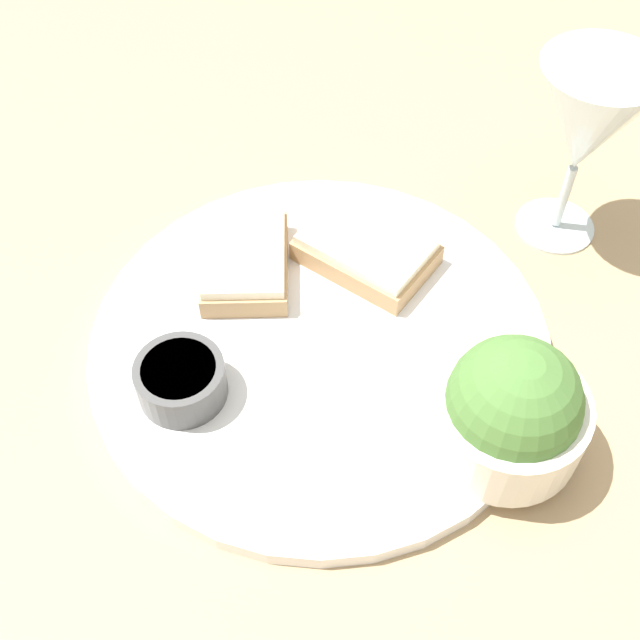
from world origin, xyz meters
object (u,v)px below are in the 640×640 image
cheese_toast_far (245,260)px  salad_bowl (511,410)px  sauce_ramekin (181,379)px  wine_glass (588,124)px  cheese_toast_near (366,250)px

cheese_toast_far → salad_bowl: bearing=27.5°
sauce_ramekin → cheese_toast_far: (-0.09, 0.08, -0.00)m
sauce_ramekin → wine_glass: 0.35m
cheese_toast_far → wine_glass: 0.28m
sauce_ramekin → cheese_toast_near: (-0.06, 0.17, -0.00)m
cheese_toast_far → sauce_ramekin: bearing=-40.9°
sauce_ramekin → salad_bowl: bearing=57.8°
salad_bowl → cheese_toast_near: salad_bowl is taller
cheese_toast_near → cheese_toast_far: (-0.03, -0.09, 0.00)m
cheese_toast_far → wine_glass: bearing=81.0°
sauce_ramekin → wine_glass: wine_glass is taller
sauce_ramekin → wine_glass: bearing=98.2°
cheese_toast_near → wine_glass: (0.02, 0.17, 0.08)m
salad_bowl → cheese_toast_far: bearing=-152.5°
sauce_ramekin → cheese_toast_near: 0.18m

